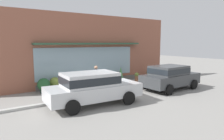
{
  "coord_description": "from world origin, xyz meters",
  "views": [
    {
      "loc": [
        -6.85,
        -9.82,
        3.0
      ],
      "look_at": [
        0.55,
        1.2,
        1.2
      ],
      "focal_mm": 32.6,
      "sensor_mm": 36.0,
      "label": 1
    }
  ],
  "objects": [
    {
      "name": "potted_plant_near_hydrant",
      "position": [
        3.52,
        2.15,
        0.36
      ],
      "size": [
        0.35,
        0.35,
        0.68
      ],
      "color": "#9E6042",
      "rests_on": "ground_plane"
    },
    {
      "name": "potted_plant_low_front",
      "position": [
        -1.95,
        2.48,
        0.45
      ],
      "size": [
        0.42,
        0.42,
        0.78
      ],
      "color": "#B7B2A3",
      "rests_on": "ground_plane"
    },
    {
      "name": "potted_plant_window_left",
      "position": [
        -3.62,
        2.29,
        0.48
      ],
      "size": [
        0.75,
        0.75,
        0.9
      ],
      "color": "#33473D",
      "rests_on": "ground_plane"
    },
    {
      "name": "potted_plant_by_entrance",
      "position": [
        -2.85,
        2.56,
        0.47
      ],
      "size": [
        0.66,
        0.66,
        0.85
      ],
      "color": "#33473D",
      "rests_on": "ground_plane"
    },
    {
      "name": "fire_hydrant",
      "position": [
        -1.38,
        0.63,
        0.44
      ],
      "size": [
        0.4,
        0.36,
        0.9
      ],
      "color": "#B2B2B7",
      "rests_on": "ground_plane"
    },
    {
      "name": "potted_plant_trailing_edge",
      "position": [
        4.98,
        2.38,
        0.32
      ],
      "size": [
        0.33,
        0.33,
        0.65
      ],
      "color": "#33473D",
      "rests_on": "ground_plane"
    },
    {
      "name": "curb_strip",
      "position": [
        0.0,
        -0.2,
        0.06
      ],
      "size": [
        14.0,
        0.24,
        0.12
      ],
      "primitive_type": "cube",
      "color": "#B2B2AD",
      "rests_on": "ground_plane"
    },
    {
      "name": "storefront",
      "position": [
        -0.0,
        3.18,
        2.42
      ],
      "size": [
        14.0,
        0.81,
        4.96
      ],
      "color": "#935642",
      "rests_on": "ground_plane"
    },
    {
      "name": "parked_car_dark_gray",
      "position": [
        3.38,
        -1.22,
        0.87
      ],
      "size": [
        4.12,
        2.13,
        1.54
      ],
      "rotation": [
        0.0,
        0.0,
        0.05
      ],
      "color": "#383A3D",
      "rests_on": "ground_plane"
    },
    {
      "name": "pedestrian_with_handbag",
      "position": [
        -0.78,
        0.99,
        0.92
      ],
      "size": [
        0.36,
        0.64,
        1.58
      ],
      "rotation": [
        0.0,
        0.0,
        4.35
      ],
      "color": "#8E333D",
      "rests_on": "ground_plane"
    },
    {
      "name": "parked_car_silver",
      "position": [
        -2.3,
        -1.33,
        0.9
      ],
      "size": [
        4.67,
        2.18,
        1.58
      ],
      "rotation": [
        0.0,
        0.0,
        -0.06
      ],
      "color": "silver",
      "rests_on": "ground_plane"
    },
    {
      "name": "potted_plant_corner_tall",
      "position": [
        -0.28,
        2.13,
        0.5
      ],
      "size": [
        0.4,
        0.4,
        1.04
      ],
      "color": "#4C4C51",
      "rests_on": "ground_plane"
    },
    {
      "name": "potted_plant_window_right",
      "position": [
        2.27,
        2.57,
        0.56
      ],
      "size": [
        0.46,
        0.46,
        1.16
      ],
      "color": "#B7B2A3",
      "rests_on": "ground_plane"
    },
    {
      "name": "ground_plane",
      "position": [
        0.0,
        0.0,
        0.0
      ],
      "size": [
        60.0,
        60.0,
        0.0
      ],
      "primitive_type": "plane",
      "color": "gray"
    }
  ]
}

